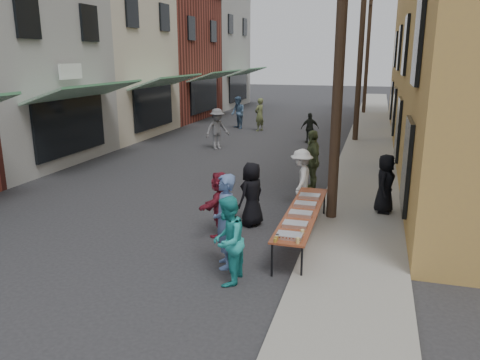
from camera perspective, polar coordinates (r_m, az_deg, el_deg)
The scene contains 27 objects.
ground at distance 11.05m, azimuth -13.65°, elevation -7.70°, with size 120.00×120.00×0.00m, color #28282B.
sidewalk at distance 24.13m, azimuth 15.49°, elevation 4.57°, with size 2.20×60.00×0.10m, color gray.
storefront_row at distance 28.21m, azimuth -16.97°, elevation 14.23°, with size 8.00×37.00×9.00m.
utility_pole_near at distance 11.81m, azimuth 12.14°, elevation 16.21°, with size 0.26×0.26×9.00m, color #2D2116.
utility_pole_mid at distance 23.79m, azimuth 14.52°, elevation 15.29°, with size 0.26×0.26×9.00m, color #2D2116.
utility_pole_far at distance 35.79m, azimuth 15.29°, elevation 14.98°, with size 0.26×0.26×9.00m, color #2D2116.
serving_table at distance 10.74m, azimuth 7.64°, elevation -4.00°, with size 0.70×4.00×0.75m.
catering_tray_sausage at distance 9.18m, azimuth 6.06°, elevation -6.78°, with size 0.50×0.33×0.08m, color maroon.
catering_tray_foil_b at distance 9.78m, azimuth 6.75°, elevation -5.41°, with size 0.50×0.33×0.08m, color #B2B2B7.
catering_tray_buns at distance 10.43m, azimuth 7.40°, elevation -4.12°, with size 0.50×0.33×0.08m, color tan.
catering_tray_foil_d at distance 11.09m, azimuth 7.98°, elevation -2.97°, with size 0.50×0.33×0.08m, color #B2B2B7.
catering_tray_buns_end at distance 11.75m, azimuth 8.49°, elevation -1.96°, with size 0.50×0.33×0.08m, color tan.
condiment_jar_a at distance 8.94m, azimuth 4.31°, elevation -7.33°, with size 0.07×0.07×0.08m, color #A57F26.
condiment_jar_b at distance 9.03m, azimuth 4.44°, elevation -7.10°, with size 0.07×0.07×0.08m, color #A57F26.
condiment_jar_c at distance 9.13m, azimuth 4.57°, elevation -6.87°, with size 0.07×0.07×0.08m, color #A57F26.
cup_stack at distance 8.91m, azimuth 7.04°, elevation -7.35°, with size 0.08×0.08×0.12m, color tan.
guest_front_a at distance 11.69m, azimuth 1.43°, elevation -1.75°, with size 0.80×0.52×1.63m, color black.
guest_front_b at distance 9.37m, azimuth -1.86°, elevation -5.06°, with size 0.71×0.46×1.94m, color #4F6899.
guest_front_c at distance 8.74m, azimuth -1.53°, elevation -7.41°, with size 0.83×0.64×1.70m, color teal.
guest_front_d at distance 13.13m, azimuth 7.48°, elevation 0.12°, with size 1.09×0.63×1.69m, color white.
guest_front_e at distance 14.94m, azimuth 8.79°, elevation 2.38°, with size 1.13×0.47×1.93m, color #4F5C35.
guest_queue_back at distance 11.08m, azimuth -2.45°, elevation -2.91°, with size 1.45×0.46×1.56m, color maroon.
server at distance 12.96m, azimuth 17.27°, elevation -0.41°, with size 0.77×0.50×1.58m, color black.
passerby_left at distance 21.42m, azimuth -2.79°, elevation 6.23°, with size 1.20×0.69×1.86m, color slate.
passerby_mid at distance 23.18m, azimuth 8.52°, elevation 6.27°, with size 0.87×0.36×1.48m, color black.
passerby_right at distance 26.73m, azimuth 2.39°, elevation 7.97°, with size 0.68×0.44×1.85m, color #5F693D.
passerby_far at distance 27.59m, azimuth -0.25°, elevation 8.21°, with size 0.91×0.71×1.87m, color #48698C.
Camera 1 is at (5.26, -8.77, 4.18)m, focal length 35.00 mm.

